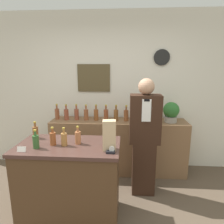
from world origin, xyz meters
name	(u,v)px	position (x,y,z in m)	size (l,w,h in m)	color
back_wall	(107,92)	(0.00, 2.00, 1.35)	(5.20, 0.09, 2.70)	silver
back_shelf	(118,146)	(0.22, 1.71, 0.46)	(2.26, 0.46, 0.91)	brown
display_counter	(70,182)	(-0.30, 0.55, 0.47)	(1.15, 0.64, 0.94)	#4C331E
shopkeeper	(144,138)	(0.60, 1.13, 0.82)	(0.42, 0.26, 1.64)	#331E14
potted_plant	(171,112)	(1.07, 1.68, 1.08)	(0.26, 0.26, 0.33)	#9E998E
paper_bag	(109,135)	(0.17, 0.44, 1.10)	(0.14, 0.11, 0.32)	tan
tape_dispenser	(111,151)	(0.19, 0.36, 0.96)	(0.09, 0.06, 0.07)	black
price_card_left	(21,149)	(-0.72, 0.33, 0.97)	(0.09, 0.02, 0.06)	white
counter_bottle_0	(35,132)	(-0.76, 0.73, 1.01)	(0.07, 0.07, 0.21)	brown
counter_bottle_1	(36,141)	(-0.62, 0.43, 1.01)	(0.07, 0.07, 0.21)	#305B2A
counter_bottle_2	(53,138)	(-0.47, 0.53, 1.01)	(0.07, 0.07, 0.21)	brown
counter_bottle_3	(64,139)	(-0.34, 0.52, 1.01)	(0.07, 0.07, 0.21)	#A06D37
counter_bottle_4	(78,137)	(-0.20, 0.58, 1.01)	(0.07, 0.07, 0.21)	#A8643C
shelf_bottle_0	(57,114)	(-0.83, 1.72, 1.01)	(0.07, 0.07, 0.27)	brown
shelf_bottle_1	(66,114)	(-0.66, 1.69, 1.01)	(0.07, 0.07, 0.27)	brown
shelf_bottle_2	(77,114)	(-0.49, 1.72, 1.01)	(0.07, 0.07, 0.27)	brown
shelf_bottle_3	(86,114)	(-0.33, 1.71, 1.01)	(0.07, 0.07, 0.27)	brown
shelf_bottle_4	(96,114)	(-0.16, 1.72, 1.01)	(0.07, 0.07, 0.27)	brown
shelf_bottle_5	(106,114)	(0.01, 1.72, 1.01)	(0.07, 0.07, 0.27)	brown
shelf_bottle_6	(116,115)	(0.18, 1.71, 1.01)	(0.07, 0.07, 0.27)	brown
shelf_bottle_7	(126,115)	(0.34, 1.70, 1.01)	(0.07, 0.07, 0.27)	brown
shelf_bottle_8	(136,115)	(0.51, 1.73, 1.01)	(0.07, 0.07, 0.27)	brown
shelf_bottle_9	(146,115)	(0.68, 1.71, 1.01)	(0.07, 0.07, 0.27)	brown
shelf_bottle_10	(157,115)	(0.85, 1.72, 1.01)	(0.07, 0.07, 0.27)	brown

